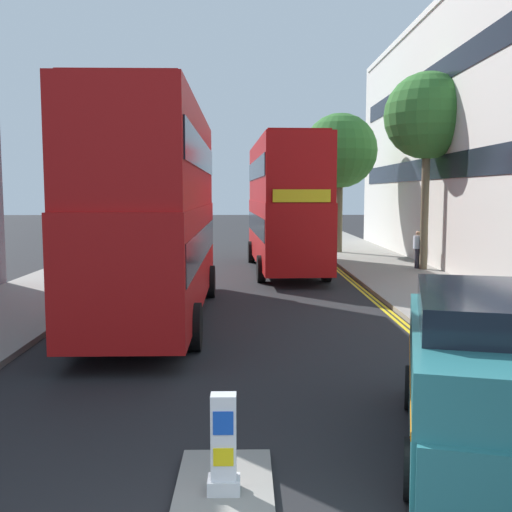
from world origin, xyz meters
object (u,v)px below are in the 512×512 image
Objects in this scene: keep_left_bollard at (224,448)px; double_decker_bus_away at (156,207)px; pedestrian_far at (418,249)px; taxi_minivan at (487,375)px; double_decker_bus_oncoming at (284,201)px.

double_decker_bus_away is at bearing 102.40° from keep_left_bollard.
double_decker_bus_away is at bearing -135.19° from pedestrian_far.
keep_left_bollard is at bearing -161.95° from taxi_minivan.
double_decker_bus_oncoming reaches higher than keep_left_bollard.
double_decker_bus_away is at bearing -111.99° from double_decker_bus_oncoming.
pedestrian_far is at bearing 44.81° from double_decker_bus_away.
keep_left_bollard is 20.03m from double_decker_bus_oncoming.
taxi_minivan is (3.33, 1.08, 0.46)m from keep_left_bollard.
double_decker_bus_away is 10.83m from double_decker_bus_oncoming.
pedestrian_far is (9.80, 9.74, -2.04)m from double_decker_bus_away.
double_decker_bus_away reaches higher than pedestrian_far.
pedestrian_far is (5.75, -0.30, -2.04)m from double_decker_bus_oncoming.
double_decker_bus_oncoming is 6.11m from pedestrian_far.
taxi_minivan is at bearing -103.24° from pedestrian_far.
taxi_minivan is at bearing 18.05° from keep_left_bollard.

